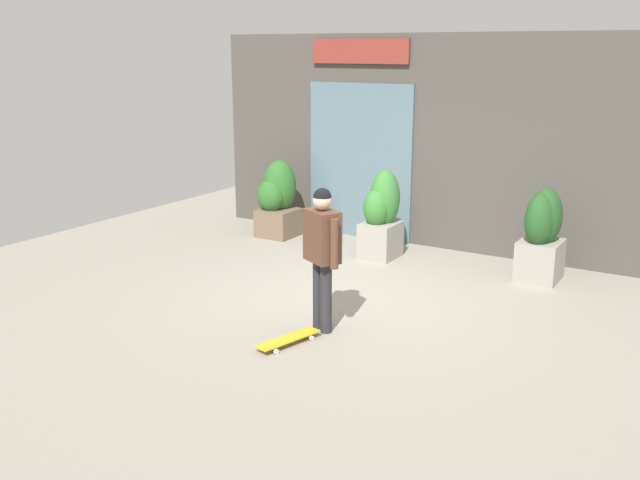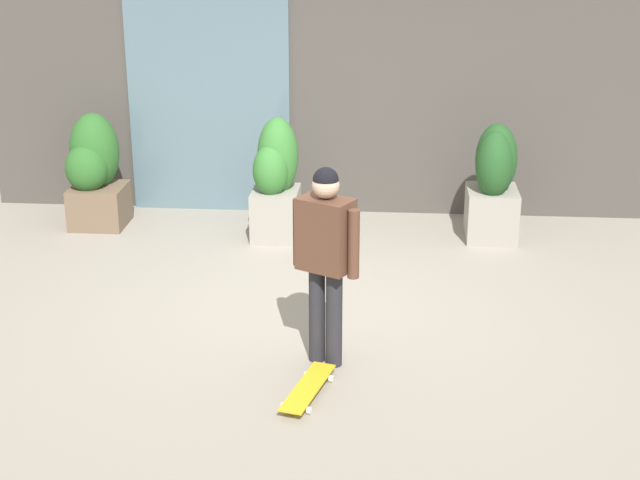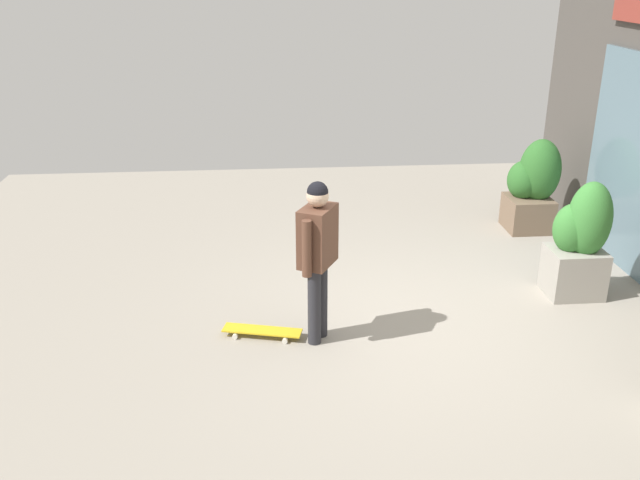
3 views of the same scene
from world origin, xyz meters
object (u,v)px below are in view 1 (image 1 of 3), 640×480
planter_box_left (381,216)px  planter_box_right (277,199)px  skateboarder (322,245)px  planter_box_mid (542,233)px  skateboard (288,339)px

planter_box_left → planter_box_right: 2.10m
skateboarder → planter_box_mid: 3.47m
planter_box_left → planter_box_mid: planter_box_left is taller
planter_box_left → planter_box_mid: bearing=3.2°
skateboard → planter_box_right: planter_box_right is taller
planter_box_left → planter_box_right: bearing=172.8°
skateboard → planter_box_right: (-2.74, 3.75, 0.56)m
skateboarder → planter_box_right: bearing=-110.5°
skateboard → planter_box_mid: planter_box_mid is taller
skateboard → planter_box_right: bearing=-129.3°
planter_box_left → planter_box_right: size_ratio=1.04×
skateboarder → planter_box_left: skateboarder is taller
skateboarder → planter_box_mid: bearing=-179.4°
skateboarder → planter_box_left: bearing=-137.6°
planter_box_right → planter_box_mid: same height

